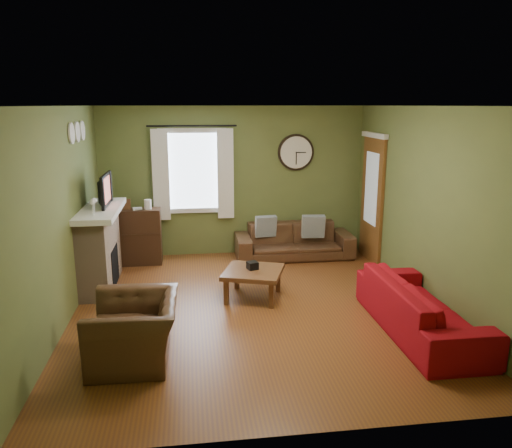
{
  "coord_description": "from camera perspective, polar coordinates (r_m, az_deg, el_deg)",
  "views": [
    {
      "loc": [
        -0.77,
        -6.07,
        2.61
      ],
      "look_at": [
        0.1,
        0.4,
        1.05
      ],
      "focal_mm": 35.0,
      "sensor_mm": 36.0,
      "label": 1
    }
  ],
  "objects": [
    {
      "name": "armchair",
      "position": [
        5.44,
        -13.73,
        -11.7
      ],
      "size": [
        0.91,
        1.04,
        0.66
      ],
      "primitive_type": "imported",
      "rotation": [
        0.0,
        0.0,
        -1.58
      ],
      "color": "#472D1C",
      "rests_on": "floor"
    },
    {
      "name": "wall_clock",
      "position": [
        8.85,
        4.6,
        8.16
      ],
      "size": [
        0.64,
        0.06,
        0.64
      ],
      "primitive_type": null,
      "color": "white",
      "rests_on": "wall_back"
    },
    {
      "name": "door",
      "position": [
        8.62,
        13.13,
        2.68
      ],
      "size": [
        0.05,
        0.9,
        2.1
      ],
      "primitive_type": "cube",
      "color": "brown",
      "rests_on": "floor"
    },
    {
      "name": "wall_back",
      "position": [
        8.8,
        -2.57,
        4.88
      ],
      "size": [
        4.6,
        0.0,
        2.6
      ],
      "primitive_type": "cube",
      "color": "#5B6A34",
      "rests_on": "ground"
    },
    {
      "name": "coffee_table",
      "position": [
        6.94,
        -0.32,
        -6.86
      ],
      "size": [
        0.97,
        0.97,
        0.41
      ],
      "primitive_type": null,
      "rotation": [
        0.0,
        0.0,
        -0.33
      ],
      "color": "brown",
      "rests_on": "floor"
    },
    {
      "name": "mantel",
      "position": [
        7.48,
        -17.52,
        1.48
      ],
      "size": [
        0.58,
        1.6,
        0.08
      ],
      "primitive_type": "cube",
      "color": "white",
      "rests_on": "fireplace"
    },
    {
      "name": "wall_left",
      "position": [
        6.39,
        -21.33,
        0.68
      ],
      "size": [
        0.0,
        5.2,
        2.6
      ],
      "primitive_type": "cube",
      "color": "#5B6A34",
      "rests_on": "ground"
    },
    {
      "name": "medallion_mid",
      "position": [
        7.38,
        -19.77,
        9.88
      ],
      "size": [
        0.28,
        0.28,
        0.03
      ],
      "primitive_type": "cylinder",
      "color": "white",
      "rests_on": "wall_left"
    },
    {
      "name": "wine_glass_b",
      "position": [
        7.04,
        -18.01,
        1.96
      ],
      "size": [
        0.08,
        0.08,
        0.22
      ],
      "primitive_type": null,
      "color": "white",
      "rests_on": "mantel"
    },
    {
      "name": "curtain_rod",
      "position": [
        8.55,
        -7.33,
        11.07
      ],
      "size": [
        0.03,
        0.03,
        1.5
      ],
      "primitive_type": "cylinder",
      "color": "black",
      "rests_on": "wall_back"
    },
    {
      "name": "sofa_red",
      "position": [
        6.22,
        18.28,
        -8.99
      ],
      "size": [
        0.83,
        2.12,
        0.62
      ],
      "primitive_type": "imported",
      "rotation": [
        0.0,
        0.0,
        1.57
      ],
      "color": "maroon",
      "rests_on": "floor"
    },
    {
      "name": "curtain_left",
      "position": [
        8.64,
        -10.84,
        5.5
      ],
      "size": [
        0.28,
        0.04,
        1.55
      ],
      "primitive_type": "cube",
      "color": "white",
      "rests_on": "wall_back"
    },
    {
      "name": "bookshelf",
      "position": [
        8.55,
        -13.4,
        -1.43
      ],
      "size": [
        0.79,
        0.34,
        0.94
      ],
      "primitive_type": null,
      "color": "#321F12",
      "rests_on": "floor"
    },
    {
      "name": "medallion_left",
      "position": [
        7.04,
        -20.35,
        9.69
      ],
      "size": [
        0.28,
        0.28,
        0.03
      ],
      "primitive_type": "cylinder",
      "color": "white",
      "rests_on": "wall_left"
    },
    {
      "name": "window_pane",
      "position": [
        8.72,
        -7.19,
        6.03
      ],
      "size": [
        1.0,
        0.02,
        1.3
      ],
      "primitive_type": null,
      "color": "silver",
      "rests_on": "wall_back"
    },
    {
      "name": "ceiling",
      "position": [
        6.11,
        -0.44,
        13.35
      ],
      "size": [
        4.6,
        5.2,
        0.0
      ],
      "primitive_type": "cube",
      "color": "white",
      "rests_on": "ground"
    },
    {
      "name": "book",
      "position": [
        8.43,
        -13.92,
        1.76
      ],
      "size": [
        0.18,
        0.22,
        0.02
      ],
      "primitive_type": "imported",
      "rotation": [
        0.0,
        0.0,
        0.14
      ],
      "color": "brown",
      "rests_on": "bookshelf"
    },
    {
      "name": "pillow_left",
      "position": [
        8.69,
        1.12,
        -0.27
      ],
      "size": [
        0.38,
        0.15,
        0.37
      ],
      "primitive_type": "cube",
      "rotation": [
        0.0,
        0.0,
        0.12
      ],
      "color": "gray",
      "rests_on": "sofa_brown"
    },
    {
      "name": "wine_glass_a",
      "position": [
        6.94,
        -18.14,
        1.79
      ],
      "size": [
        0.08,
        0.08,
        0.22
      ],
      "primitive_type": null,
      "color": "white",
      "rests_on": "mantel"
    },
    {
      "name": "tv",
      "position": [
        7.58,
        -17.3,
        3.3
      ],
      "size": [
        0.08,
        0.6,
        0.35
      ],
      "primitive_type": "imported",
      "rotation": [
        0.0,
        0.0,
        1.57
      ],
      "color": "black",
      "rests_on": "mantel"
    },
    {
      "name": "floor",
      "position": [
        6.65,
        -0.4,
        -9.67
      ],
      "size": [
        4.6,
        5.2,
        0.0
      ],
      "primitive_type": "cube",
      "color": "brown",
      "rests_on": "ground"
    },
    {
      "name": "pillow_right",
      "position": [
        8.74,
        6.56,
        -0.27
      ],
      "size": [
        0.4,
        0.15,
        0.4
      ],
      "primitive_type": "cube",
      "rotation": [
        0.0,
        0.0,
        -0.08
      ],
      "color": "gray",
      "rests_on": "sofa_brown"
    },
    {
      "name": "tissue_box",
      "position": [
        6.9,
        -0.41,
        -5.23
      ],
      "size": [
        0.17,
        0.17,
        0.1
      ],
      "primitive_type": "cube",
      "rotation": [
        0.0,
        0.0,
        0.32
      ],
      "color": "black",
      "rests_on": "coffee_table"
    },
    {
      "name": "curtain_right",
      "position": [
        8.65,
        -3.51,
        5.72
      ],
      "size": [
        0.28,
        0.04,
        1.55
      ],
      "primitive_type": "cube",
      "color": "white",
      "rests_on": "wall_back"
    },
    {
      "name": "fireplace",
      "position": [
        7.62,
        -17.44,
        -2.87
      ],
      "size": [
        0.4,
        1.4,
        1.1
      ],
      "primitive_type": "cube",
      "color": "tan",
      "rests_on": "floor"
    },
    {
      "name": "firebox",
      "position": [
        7.66,
        -15.9,
        -4.63
      ],
      "size": [
        0.04,
        0.6,
        0.55
      ],
      "primitive_type": "cube",
      "color": "black",
      "rests_on": "fireplace"
    },
    {
      "name": "wall_right",
      "position": [
        6.93,
        18.83,
        1.82
      ],
      "size": [
        0.0,
        5.2,
        2.6
      ],
      "primitive_type": "cube",
      "color": "#5B6A34",
      "rests_on": "ground"
    },
    {
      "name": "wall_front",
      "position": [
        3.79,
        4.62,
        -6.87
      ],
      "size": [
        4.6,
        0.0,
        2.6
      ],
      "primitive_type": "cube",
      "color": "#5B6A34",
      "rests_on": "ground"
    },
    {
      "name": "medallion_right",
      "position": [
        7.72,
        -19.24,
        10.04
      ],
      "size": [
        0.28,
        0.28,
        0.03
      ],
      "primitive_type": "cylinder",
      "color": "white",
      "rests_on": "wall_left"
    },
    {
      "name": "sofa_brown",
      "position": [
        8.75,
        4.35,
        -1.92
      ],
      "size": [
        2.02,
        0.79,
        0.59
      ],
      "primitive_type": "imported",
      "color": "#472D1C",
      "rests_on": "floor"
    },
    {
      "name": "tv_screen",
      "position": [
        7.56,
        -16.74,
        3.74
      ],
      "size": [
        0.02,
        0.62,
        0.36
      ],
      "primitive_type": "cube",
      "color": "#994C3F",
      "rests_on": "mantel"
    }
  ]
}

